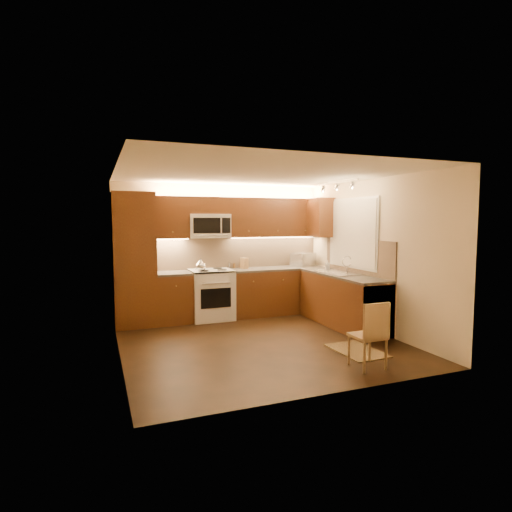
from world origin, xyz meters
name	(u,v)px	position (x,y,z in m)	size (l,w,h in m)	color
floor	(260,342)	(0.00, 0.00, 0.00)	(4.00, 4.00, 0.01)	black
ceiling	(260,174)	(0.00, 0.00, 2.50)	(4.00, 4.00, 0.01)	beige
wall_back	(221,250)	(0.00, 2.00, 1.25)	(4.00, 0.01, 2.50)	beige
wall_front	(332,277)	(0.00, -2.00, 1.25)	(4.00, 0.01, 2.50)	beige
wall_left	(118,265)	(-2.00, 0.00, 1.25)	(0.01, 4.00, 2.50)	beige
wall_right	(372,255)	(2.00, 0.00, 1.25)	(0.01, 4.00, 2.50)	beige
pantry	(134,260)	(-1.65, 1.70, 1.15)	(0.70, 0.60, 2.30)	#461D0F
base_cab_back_left	(173,298)	(-0.99, 1.70, 0.43)	(0.62, 0.60, 0.86)	#461D0F
counter_back_left	(173,273)	(-0.99, 1.70, 0.88)	(0.62, 0.60, 0.04)	#353331
base_cab_back_right	(277,291)	(1.04, 1.70, 0.43)	(1.92, 0.60, 0.86)	#461D0F
counter_back_right	(277,269)	(1.04, 1.70, 0.88)	(1.92, 0.60, 0.04)	#353331
base_cab_right	(342,301)	(1.70, 0.40, 0.43)	(0.60, 2.00, 0.86)	#461D0F
counter_right	(343,275)	(1.70, 0.40, 0.88)	(0.60, 2.00, 0.04)	#353331
dishwasher	(367,309)	(1.70, -0.30, 0.43)	(0.58, 0.60, 0.84)	silver
backsplash_back	(239,252)	(0.35, 1.99, 1.20)	(3.30, 0.02, 0.60)	tan
backsplash_right	(357,256)	(1.99, 0.40, 1.20)	(0.02, 2.00, 0.60)	tan
upper_cab_back_left	(171,217)	(-0.99, 1.82, 1.88)	(0.62, 0.35, 0.75)	#461D0F
upper_cab_back_right	(275,218)	(1.04, 1.82, 1.88)	(1.92, 0.35, 0.75)	#461D0F
upper_cab_bridge	(208,206)	(-0.30, 1.82, 2.09)	(0.76, 0.35, 0.31)	#461D0F
upper_cab_right_corner	(321,218)	(1.82, 1.40, 1.88)	(0.35, 0.50, 0.75)	#461D0F
stove	(211,294)	(-0.30, 1.68, 0.46)	(0.76, 0.65, 0.92)	silver
microwave	(209,226)	(-0.30, 1.81, 1.72)	(0.76, 0.38, 0.44)	silver
window_frame	(353,233)	(1.99, 0.55, 1.60)	(0.03, 1.44, 1.24)	silver
window_blinds	(352,233)	(1.97, 0.55, 1.60)	(0.02, 1.36, 1.16)	silver
sink	(338,269)	(1.70, 0.55, 0.98)	(0.52, 0.86, 0.15)	silver
faucet	(347,264)	(1.88, 0.55, 1.05)	(0.20, 0.04, 0.30)	silver
track_light_bar	(337,182)	(1.55, 0.40, 2.46)	(0.04, 1.20, 0.03)	silver
kettle	(200,265)	(-0.53, 1.52, 1.03)	(0.20, 0.20, 0.23)	silver
toaster_oven	(303,259)	(1.66, 1.80, 1.03)	(0.44, 0.33, 0.27)	silver
knife_block	(244,263)	(0.39, 1.79, 1.00)	(0.09, 0.15, 0.21)	olive
spice_jar_a	(229,266)	(0.14, 1.94, 0.95)	(0.04, 0.04, 0.10)	silver
spice_jar_b	(234,266)	(0.24, 1.94, 0.94)	(0.04, 0.04, 0.09)	brown
spice_jar_c	(246,265)	(0.47, 1.94, 0.95)	(0.04, 0.04, 0.09)	silver
spice_jar_d	(241,266)	(0.37, 1.94, 0.94)	(0.05, 0.05, 0.08)	brown
soap_bottle	(327,265)	(1.82, 1.12, 0.99)	(0.08, 0.08, 0.17)	#B3B4B8
rug	(357,351)	(1.10, -0.90, 0.01)	(0.56, 0.84, 0.01)	black
dining_chair	(368,334)	(0.84, -1.48, 0.42)	(0.37, 0.37, 0.84)	olive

